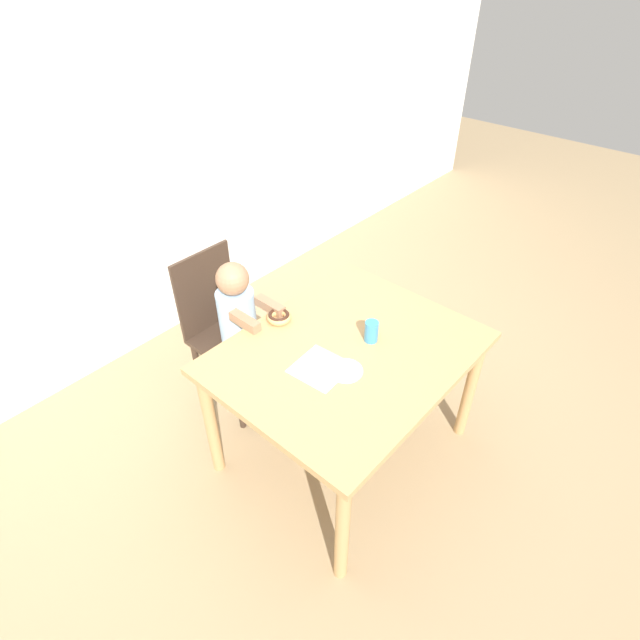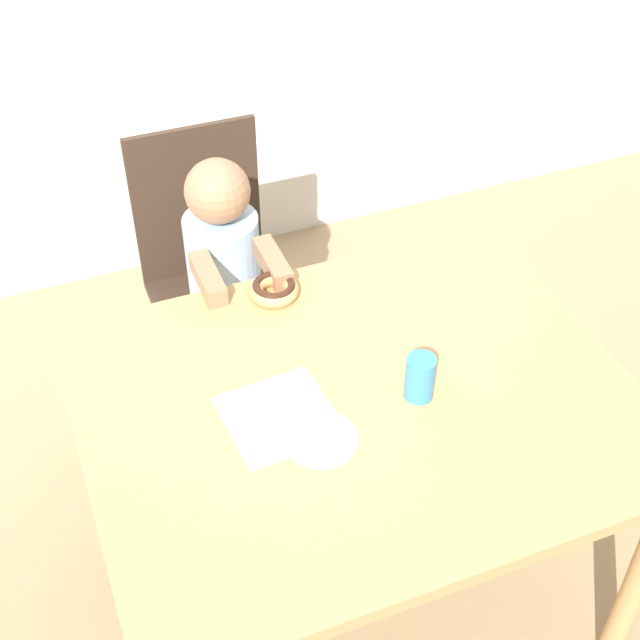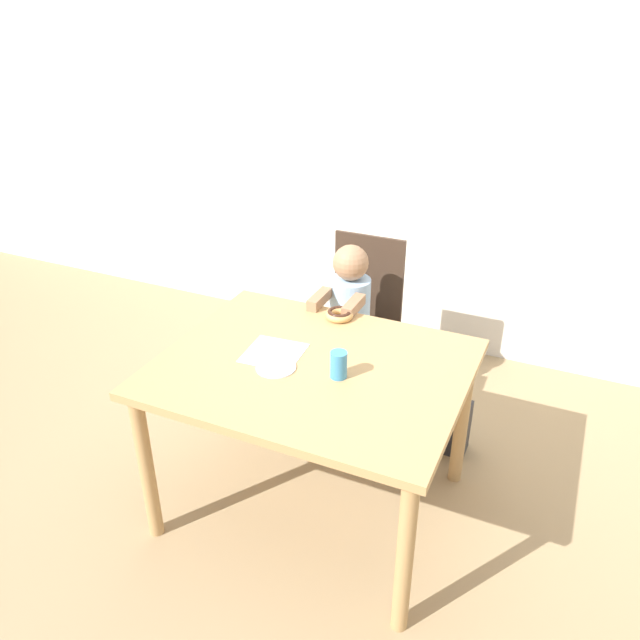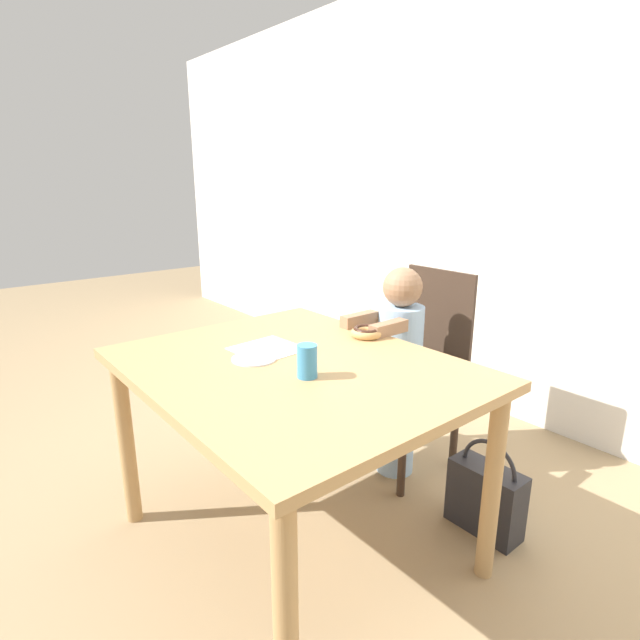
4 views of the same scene
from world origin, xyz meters
name	(u,v)px [view 2 (image 2 of 4)]	position (x,y,z in m)	size (l,w,h in m)	color
ground_plane	(351,585)	(0.00, 0.00, 0.00)	(12.00, 12.00, 0.00)	#997F5B
dining_table	(357,427)	(0.00, 0.00, 0.64)	(1.18, 0.96, 0.73)	tan
chair	(216,288)	(-0.11, 0.79, 0.47)	(0.37, 0.43, 0.93)	#38281E
child_figure	(228,305)	(-0.11, 0.66, 0.51)	(0.22, 0.36, 0.97)	#99BCE0
donut	(274,289)	(-0.05, 0.40, 0.75)	(0.12, 0.12, 0.04)	tan
napkin	(279,416)	(-0.18, 0.01, 0.73)	(0.24, 0.24, 0.00)	white
handbag	(391,361)	(0.40, 0.62, 0.15)	(0.28, 0.12, 0.39)	#232328
cup	(420,377)	(0.13, -0.04, 0.78)	(0.06, 0.06, 0.11)	teal
plate	(322,439)	(-0.12, -0.08, 0.73)	(0.16, 0.16, 0.01)	white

